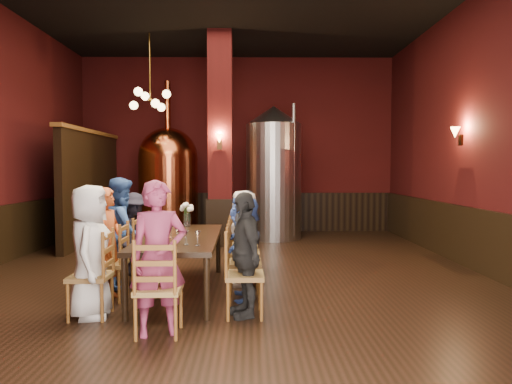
{
  "coord_description": "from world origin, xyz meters",
  "views": [
    {
      "loc": [
        0.35,
        -6.9,
        1.64
      ],
      "look_at": [
        0.43,
        0.2,
        1.27
      ],
      "focal_mm": 32.0,
      "sensor_mm": 36.0,
      "label": 1
    }
  ],
  "objects_px": {
    "dining_table": "(180,241)",
    "steel_vessel": "(274,173)",
    "person_1": "(108,244)",
    "person_0": "(90,251)",
    "person_2": "(122,232)",
    "rose_vase": "(187,210)",
    "copper_kettle": "(168,181)"
  },
  "relations": [
    {
      "from": "dining_table",
      "to": "steel_vessel",
      "type": "height_order",
      "value": "steel_vessel"
    },
    {
      "from": "dining_table",
      "to": "person_1",
      "type": "xyz_separation_m",
      "value": [
        -0.84,
        -0.34,
        0.02
      ]
    },
    {
      "from": "steel_vessel",
      "to": "person_1",
      "type": "bearing_deg",
      "value": -115.01
    },
    {
      "from": "dining_table",
      "to": "steel_vessel",
      "type": "distance_m",
      "value": 4.91
    },
    {
      "from": "person_1",
      "to": "steel_vessel",
      "type": "xyz_separation_m",
      "value": [
        2.31,
        4.95,
        0.84
      ]
    },
    {
      "from": "dining_table",
      "to": "person_1",
      "type": "distance_m",
      "value": 0.91
    },
    {
      "from": "person_0",
      "to": "person_1",
      "type": "xyz_separation_m",
      "value": [
        -0.01,
        0.67,
        -0.03
      ]
    },
    {
      "from": "dining_table",
      "to": "steel_vessel",
      "type": "relative_size",
      "value": 0.79
    },
    {
      "from": "steel_vessel",
      "to": "person_2",
      "type": "bearing_deg",
      "value": -118.41
    },
    {
      "from": "rose_vase",
      "to": "copper_kettle",
      "type": "bearing_deg",
      "value": 104.3
    },
    {
      "from": "steel_vessel",
      "to": "rose_vase",
      "type": "relative_size",
      "value": 8.21
    },
    {
      "from": "person_2",
      "to": "steel_vessel",
      "type": "xyz_separation_m",
      "value": [
        2.32,
        4.29,
        0.78
      ]
    },
    {
      "from": "person_2",
      "to": "steel_vessel",
      "type": "relative_size",
      "value": 0.49
    },
    {
      "from": "rose_vase",
      "to": "person_2",
      "type": "bearing_deg",
      "value": -139.87
    },
    {
      "from": "person_2",
      "to": "steel_vessel",
      "type": "height_order",
      "value": "steel_vessel"
    },
    {
      "from": "person_0",
      "to": "copper_kettle",
      "type": "xyz_separation_m",
      "value": [
        -0.18,
        5.8,
        0.61
      ]
    },
    {
      "from": "copper_kettle",
      "to": "steel_vessel",
      "type": "xyz_separation_m",
      "value": [
        2.48,
        -0.18,
        0.2
      ]
    },
    {
      "from": "person_1",
      "to": "steel_vessel",
      "type": "distance_m",
      "value": 5.53
    },
    {
      "from": "steel_vessel",
      "to": "rose_vase",
      "type": "bearing_deg",
      "value": -112.76
    },
    {
      "from": "dining_table",
      "to": "rose_vase",
      "type": "height_order",
      "value": "rose_vase"
    },
    {
      "from": "steel_vessel",
      "to": "rose_vase",
      "type": "distance_m",
      "value": 3.96
    },
    {
      "from": "copper_kettle",
      "to": "rose_vase",
      "type": "distance_m",
      "value": 3.93
    },
    {
      "from": "person_0",
      "to": "copper_kettle",
      "type": "relative_size",
      "value": 0.4
    },
    {
      "from": "copper_kettle",
      "to": "person_2",
      "type": "bearing_deg",
      "value": -87.96
    },
    {
      "from": "person_0",
      "to": "person_2",
      "type": "height_order",
      "value": "person_2"
    },
    {
      "from": "person_2",
      "to": "steel_vessel",
      "type": "distance_m",
      "value": 4.94
    },
    {
      "from": "dining_table",
      "to": "copper_kettle",
      "type": "height_order",
      "value": "copper_kettle"
    },
    {
      "from": "person_1",
      "to": "person_2",
      "type": "distance_m",
      "value": 0.66
    },
    {
      "from": "person_2",
      "to": "dining_table",
      "type": "bearing_deg",
      "value": -125.41
    },
    {
      "from": "dining_table",
      "to": "rose_vase",
      "type": "relative_size",
      "value": 6.45
    },
    {
      "from": "person_2",
      "to": "rose_vase",
      "type": "distance_m",
      "value": 1.08
    },
    {
      "from": "rose_vase",
      "to": "dining_table",
      "type": "bearing_deg",
      "value": -87.19
    }
  ]
}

